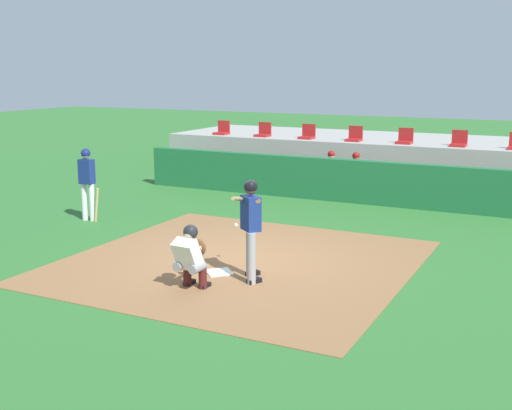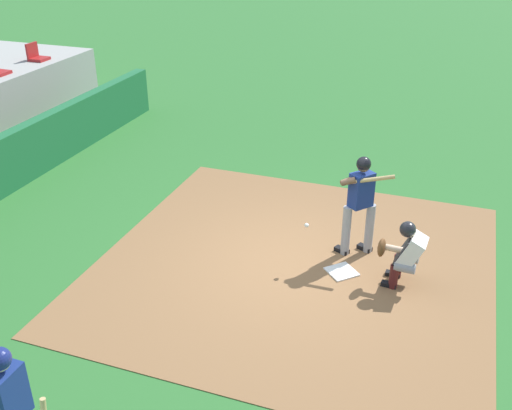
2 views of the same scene
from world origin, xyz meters
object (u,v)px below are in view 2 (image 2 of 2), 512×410
catcher_crouched (404,251)px  on_deck_batter (13,409)px  home_plate (342,272)px  batter_at_plate (360,200)px  stadium_seat_7 (36,55)px

catcher_crouched → on_deck_batter: on_deck_batter is taller
home_plate → on_deck_batter: on_deck_batter is taller
batter_at_plate → on_deck_batter: (-5.68, 2.35, -0.02)m
home_plate → stadium_seat_7: 11.76m
catcher_crouched → stadium_seat_7: 12.53m
on_deck_batter → stadium_seat_7: 13.30m
batter_at_plate → catcher_crouched: bearing=-128.8°
home_plate → stadium_seat_7: size_ratio=0.92×
home_plate → on_deck_batter: size_ratio=0.25×
batter_at_plate → on_deck_batter: bearing=157.5°
catcher_crouched → stadium_seat_7: stadium_seat_7 is taller
home_plate → catcher_crouched: size_ratio=0.22×
batter_at_plate → on_deck_batter: batter_at_plate is taller
catcher_crouched → on_deck_batter: size_ratio=1.10×
home_plate → on_deck_batter: (-4.99, 2.26, 1.00)m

